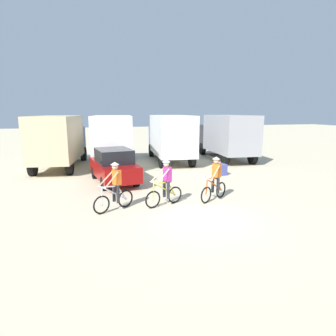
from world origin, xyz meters
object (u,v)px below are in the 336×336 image
Objects in this scene: box_truck_grey_hauler at (227,135)px; cyclist_orange_shirt at (115,188)px; box_truck_avon_van at (113,138)px; box_truck_white_box at (170,136)px; cyclist_near_camera at (215,180)px; cyclist_cowboy_hat at (165,184)px; box_truck_tan_camper at (59,139)px; sedan_parked at (114,166)px; supply_crate at (220,170)px.

cyclist_orange_shirt is (-9.35, -9.29, -1.03)m from box_truck_grey_hauler.
box_truck_avon_van is 4.12m from box_truck_white_box.
cyclist_cowboy_hat is at bearing -177.67° from cyclist_near_camera.
box_truck_white_box is (7.52, 0.26, 0.00)m from box_truck_tan_camper.
box_truck_tan_camper is at bearing 120.79° from sedan_parked.
cyclist_orange_shirt is at bearing -117.43° from box_truck_white_box.
box_truck_avon_van is 7.53m from supply_crate.
box_truck_grey_hauler is 13.22m from cyclist_orange_shirt.
box_truck_tan_camper is at bearing 116.19° from cyclist_cowboy_hat.
box_truck_tan_camper and box_truck_white_box have the same top height.
cyclist_orange_shirt is at bearing -179.16° from cyclist_cowboy_hat.
box_truck_avon_van is at bearing 109.69° from cyclist_near_camera.
cyclist_near_camera is at bearing -119.91° from box_truck_grey_hauler.
box_truck_avon_van is 10.49× the size of supply_crate.
box_truck_white_box is 7.01m from sedan_parked.
sedan_parked is 2.42× the size of cyclist_orange_shirt.
box_truck_tan_camper is 3.86× the size of cyclist_near_camera.
box_truck_tan_camper reaches higher than supply_crate.
box_truck_grey_hauler is (8.52, 0.10, 0.00)m from box_truck_avon_van.
box_truck_avon_van is 9.29m from cyclist_orange_shirt.
cyclist_orange_shirt is 1.00× the size of cyclist_cowboy_hat.
box_truck_avon_van is 3.83× the size of cyclist_cowboy_hat.
cyclist_orange_shirt and cyclist_cowboy_hat have the same top height.
cyclist_orange_shirt is 4.08m from cyclist_near_camera.
cyclist_cowboy_hat is 2.14m from cyclist_near_camera.
box_truck_grey_hauler reaches higher than sedan_parked.
supply_crate is at bearing -74.05° from box_truck_white_box.
box_truck_grey_hauler is 1.57× the size of sedan_parked.
cyclist_cowboy_hat is at bearing 0.84° from cyclist_orange_shirt.
box_truck_tan_camper is 3.42m from box_truck_avon_van.
box_truck_white_box is at bearing 72.47° from cyclist_cowboy_hat.
supply_crate is (-2.95, -4.92, -1.55)m from box_truck_grey_hauler.
supply_crate is at bearing 44.19° from cyclist_cowboy_hat.
cyclist_cowboy_hat is (1.11, -9.16, -1.03)m from box_truck_avon_van.
cyclist_orange_shirt is 1.00× the size of cyclist_near_camera.
box_truck_tan_camper is 1.01× the size of box_truck_avon_van.
box_truck_tan_camper is at bearing -179.76° from box_truck_grey_hauler.
box_truck_avon_van is 1.01× the size of box_truck_grey_hauler.
cyclist_cowboy_hat is at bearing -83.09° from box_truck_avon_van.
box_truck_tan_camper is 11.94m from box_truck_grey_hauler.
box_truck_white_box is at bearing 105.95° from supply_crate.
supply_crate is at bearing 34.30° from cyclist_orange_shirt.
supply_crate is (4.46, 4.34, -0.52)m from cyclist_cowboy_hat.
box_truck_tan_camper is at bearing 105.67° from cyclist_orange_shirt.
cyclist_near_camera is (3.25, -9.08, -1.03)m from box_truck_avon_van.
box_truck_avon_van is at bearing 84.62° from sedan_parked.
box_truck_white_box is 9.48m from cyclist_near_camera.
box_truck_white_box is 3.80× the size of cyclist_orange_shirt.
sedan_parked is (-4.57, -5.22, -0.99)m from box_truck_white_box.
box_truck_avon_van is 1.01× the size of box_truck_white_box.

